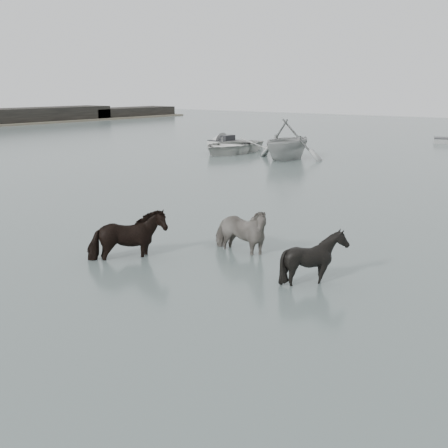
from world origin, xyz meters
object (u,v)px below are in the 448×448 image
at_px(pony_pinto, 240,224).
at_px(pony_black, 315,252).
at_px(pony_dark, 128,228).
at_px(rowboat_lead, 231,144).

xyz_separation_m(pony_pinto, pony_black, (2.60, -0.83, -0.09)).
relative_size(pony_dark, pony_black, 1.17).
xyz_separation_m(pony_dark, pony_black, (4.45, 1.30, -0.12)).
distance_m(pony_pinto, pony_black, 2.73).
distance_m(pony_dark, pony_black, 4.63).
bearing_deg(pony_black, pony_dark, 96.22).
bearing_deg(rowboat_lead, pony_dark, -63.99).
bearing_deg(pony_black, pony_pinto, 62.28).
bearing_deg(pony_dark, rowboat_lead, 40.31).
relative_size(pony_black, rowboat_lead, 0.25).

